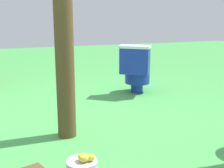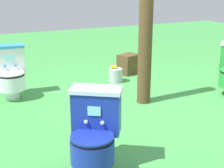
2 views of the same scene
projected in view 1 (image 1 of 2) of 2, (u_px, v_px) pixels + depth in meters
The scene contains 3 objects.
ground at pixel (66, 127), 3.41m from camera, with size 14.00×14.00×0.00m, color #429947.
toilet_blue at pixel (136, 69), 4.63m from camera, with size 0.61×0.63×0.73m.
wooden_post at pixel (64, 46), 2.97m from camera, with size 0.18×0.18×1.79m, color brown.
Camera 1 is at (-0.49, -3.20, 1.26)m, focal length 50.84 mm.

